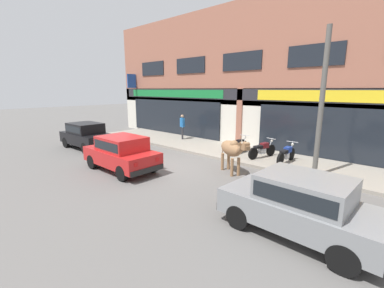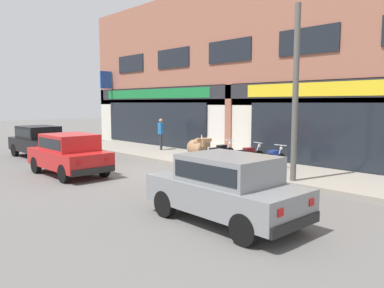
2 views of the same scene
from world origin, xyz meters
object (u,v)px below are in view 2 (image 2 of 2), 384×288
at_px(car_1, 226,185).
at_px(utility_pole, 295,94).
at_px(cow, 197,149).
at_px(car_0, 69,152).
at_px(car_2, 39,140).
at_px(motorcycle_0, 219,153).
at_px(motorcycle_2, 271,160).
at_px(pedestrian, 161,131).
at_px(motorcycle_1, 246,156).

distance_m(car_1, utility_pole, 4.83).
relative_size(cow, car_1, 0.53).
xyz_separation_m(car_0, car_2, (-5.13, 0.96, 0.00)).
bearing_deg(car_1, motorcycle_0, 133.37).
height_order(car_0, motorcycle_2, car_0).
relative_size(car_0, pedestrian, 2.26).
height_order(cow, pedestrian, pedestrian).
xyz_separation_m(motorcycle_1, motorcycle_2, (1.22, -0.11, 0.00)).
xyz_separation_m(motorcycle_0, motorcycle_2, (2.50, -0.02, 0.00)).
height_order(pedestrian, utility_pole, utility_pole).
bearing_deg(motorcycle_2, utility_pole, -33.41).
distance_m(cow, car_2, 8.91).
bearing_deg(car_0, motorcycle_2, 48.02).
bearing_deg(cow, car_0, -142.23).
xyz_separation_m(cow, car_0, (-3.59, -2.78, -0.19)).
bearing_deg(motorcycle_1, utility_pole, -22.07).
distance_m(car_0, motorcycle_0, 5.82).
height_order(cow, car_2, cow).
bearing_deg(car_1, car_0, -179.68).
height_order(cow, motorcycle_1, cow).
height_order(car_0, utility_pole, utility_pole).
bearing_deg(motorcycle_1, car_2, -152.81).
bearing_deg(motorcycle_0, motorcycle_2, -0.52).
distance_m(cow, motorcycle_1, 2.69).
bearing_deg(car_2, motorcycle_2, 23.75).
bearing_deg(motorcycle_1, car_0, -123.35).
bearing_deg(car_0, motorcycle_0, 66.83).
height_order(car_0, car_1, same).
bearing_deg(car_1, utility_pole, 103.01).
bearing_deg(motorcycle_0, pedestrian, 170.19).
height_order(car_1, pedestrian, pedestrian).
bearing_deg(motorcycle_1, pedestrian, 173.00).
height_order(motorcycle_1, pedestrian, pedestrian).
bearing_deg(car_0, pedestrian, 112.27).
bearing_deg(utility_pole, car_0, -145.61).
height_order(motorcycle_1, motorcycle_2, same).
relative_size(car_1, pedestrian, 2.28).
xyz_separation_m(motorcycle_2, pedestrian, (-7.32, 0.86, 0.60)).
relative_size(cow, pedestrian, 1.21).
bearing_deg(car_1, motorcycle_1, 124.66).
distance_m(cow, utility_pole, 3.61).
bearing_deg(car_2, utility_pole, 16.37).
bearing_deg(motorcycle_0, car_2, -149.39).
height_order(car_1, car_2, same).
bearing_deg(motorcycle_2, pedestrian, 173.33).
height_order(car_0, pedestrian, pedestrian).
bearing_deg(utility_pole, motorcycle_2, 146.59).
bearing_deg(motorcycle_2, motorcycle_1, 175.01).
relative_size(motorcycle_0, pedestrian, 1.13).
distance_m(motorcycle_0, motorcycle_2, 2.50).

